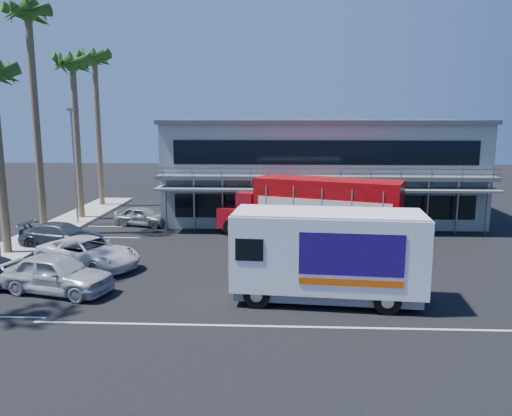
{
  "coord_description": "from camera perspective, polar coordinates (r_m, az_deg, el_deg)",
  "views": [
    {
      "loc": [
        -0.0,
        -22.98,
        7.41
      ],
      "look_at": [
        -1.3,
        5.37,
        2.3
      ],
      "focal_mm": 35.0,
      "sensor_mm": 36.0,
      "label": 1
    }
  ],
  "objects": [
    {
      "name": "parked_car_e",
      "position": [
        35.73,
        -12.85,
        -0.92
      ],
      "size": [
        4.22,
        2.5,
        1.35
      ],
      "primitive_type": "imported",
      "rotation": [
        0.0,
        0.0,
        1.33
      ],
      "color": "gray",
      "rests_on": "ground"
    },
    {
      "name": "palm_d",
      "position": [
        34.93,
        -24.52,
        18.21
      ],
      "size": [
        2.8,
        2.8,
        14.75
      ],
      "color": "brown",
      "rests_on": "ground"
    },
    {
      "name": "parked_car_c",
      "position": [
        26.49,
        -18.57,
        -4.87
      ],
      "size": [
        6.05,
        4.58,
        1.53
      ],
      "primitive_type": "imported",
      "rotation": [
        0.0,
        0.0,
        1.14
      ],
      "color": "silver",
      "rests_on": "ground"
    },
    {
      "name": "red_truck",
      "position": [
        30.83,
        6.79,
        0.21
      ],
      "size": [
        11.53,
        6.3,
        3.81
      ],
      "rotation": [
        0.0,
        0.0,
        -0.35
      ],
      "color": "maroon",
      "rests_on": "ground"
    },
    {
      "name": "building",
      "position": [
        38.22,
        7.13,
        4.49
      ],
      "size": [
        22.4,
        12.0,
        7.3
      ],
      "color": "gray",
      "rests_on": "ground"
    },
    {
      "name": "light_pole_far",
      "position": [
        36.94,
        -20.08,
        5.07
      ],
      "size": [
        0.5,
        0.25,
        8.09
      ],
      "color": "gray",
      "rests_on": "ground"
    },
    {
      "name": "ground",
      "position": [
        24.15,
        2.51,
        -7.67
      ],
      "size": [
        120.0,
        120.0,
        0.0
      ],
      "primitive_type": "plane",
      "color": "black",
      "rests_on": "ground"
    },
    {
      "name": "curb_strip",
      "position": [
        33.45,
        -24.15,
        -3.37
      ],
      "size": [
        3.0,
        32.0,
        0.16
      ],
      "primitive_type": "cube",
      "color": "#A5A399",
      "rests_on": "ground"
    },
    {
      "name": "palm_e",
      "position": [
        39.0,
        -20.18,
        14.25
      ],
      "size": [
        2.8,
        2.8,
        12.25
      ],
      "color": "brown",
      "rests_on": "ground"
    },
    {
      "name": "palm_f",
      "position": [
        44.33,
        -17.94,
        14.98
      ],
      "size": [
        2.8,
        2.8,
        13.25
      ],
      "color": "brown",
      "rests_on": "ground"
    },
    {
      "name": "parked_car_d",
      "position": [
        31.01,
        -21.26,
        -2.95
      ],
      "size": [
        5.26,
        2.79,
        1.45
      ],
      "primitive_type": "imported",
      "rotation": [
        0.0,
        0.0,
        1.41
      ],
      "color": "#2E353E",
      "rests_on": "ground"
    },
    {
      "name": "parked_car_a",
      "position": [
        23.22,
        -21.82,
        -6.97
      ],
      "size": [
        5.3,
        3.16,
        1.69
      ],
      "primitive_type": "imported",
      "rotation": [
        0.0,
        0.0,
        1.32
      ],
      "color": "#ADAFB4",
      "rests_on": "ground"
    },
    {
      "name": "white_van",
      "position": [
        20.5,
        8.14,
        -5.23
      ],
      "size": [
        7.86,
        3.28,
        3.74
      ],
      "rotation": [
        0.0,
        0.0,
        -0.09
      ],
      "color": "white",
      "rests_on": "ground"
    }
  ]
}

